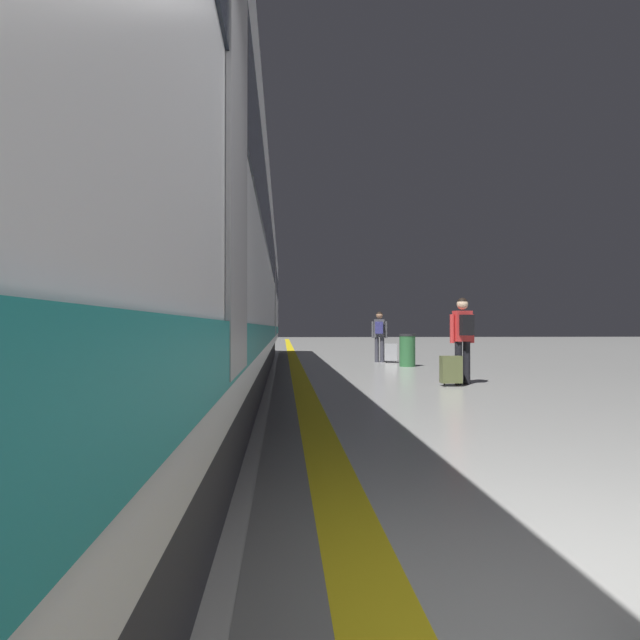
{
  "coord_description": "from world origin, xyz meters",
  "views": [
    {
      "loc": [
        -1.27,
        -1.24,
        1.1
      ],
      "look_at": [
        -0.69,
        7.42,
        1.21
      ],
      "focal_mm": 31.01,
      "sensor_mm": 36.0,
      "label": 1
    }
  ],
  "objects": [
    {
      "name": "suitcase_mid",
      "position": [
        2.08,
        15.7,
        0.32
      ],
      "size": [
        0.42,
        0.3,
        0.59
      ],
      "color": "#9E9EA3",
      "rests_on": "ground"
    },
    {
      "name": "passenger_mid",
      "position": [
        1.76,
        15.93,
        0.94
      ],
      "size": [
        0.48,
        0.36,
        1.59
      ],
      "color": "#383842",
      "rests_on": "ground"
    },
    {
      "name": "passenger_near",
      "position": [
        2.18,
        9.15,
        0.99
      ],
      "size": [
        0.51,
        0.37,
        1.67
      ],
      "color": "black",
      "rests_on": "ground"
    },
    {
      "name": "high_speed_train",
      "position": [
        -2.93,
        6.52,
        2.5
      ],
      "size": [
        2.94,
        34.69,
        4.97
      ],
      "color": "#38383D",
      "rests_on": "ground"
    },
    {
      "name": "tactile_edge_band",
      "position": [
        -1.19,
        10.0,
        0.0
      ],
      "size": [
        0.53,
        80.0,
        0.01
      ],
      "primitive_type": "cube",
      "color": "slate",
      "rests_on": "ground"
    },
    {
      "name": "waste_bin",
      "position": [
        2.2,
        14.0,
        0.46
      ],
      "size": [
        0.46,
        0.46,
        0.91
      ],
      "color": "#2D6638",
      "rests_on": "ground"
    },
    {
      "name": "suitcase_near",
      "position": [
        1.86,
        8.87,
        0.31
      ],
      "size": [
        0.38,
        0.24,
        0.56
      ],
      "color": "#596038",
      "rests_on": "ground"
    },
    {
      "name": "safety_line_strip",
      "position": [
        -0.91,
        10.0,
        0.0
      ],
      "size": [
        0.36,
        80.0,
        0.01
      ],
      "primitive_type": "cube",
      "color": "yellow",
      "rests_on": "ground"
    }
  ]
}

